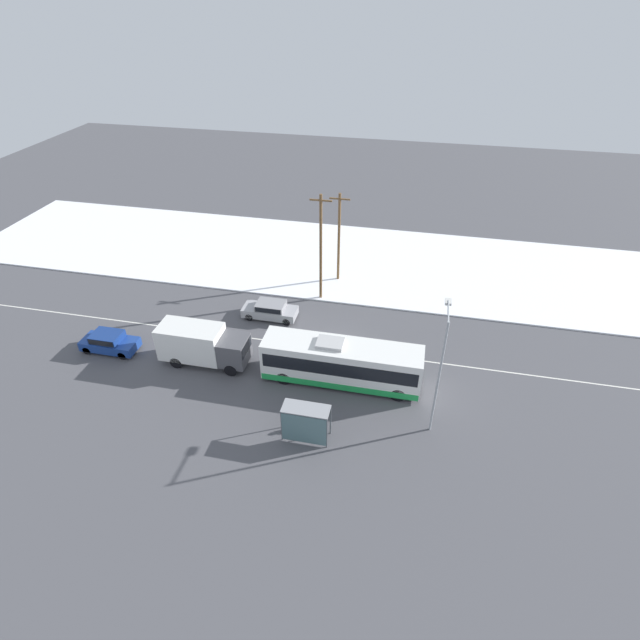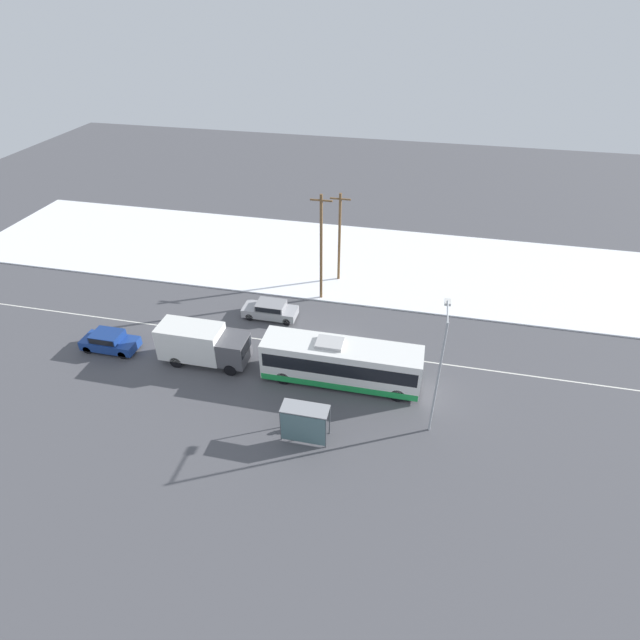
{
  "view_description": "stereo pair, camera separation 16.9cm",
  "coord_description": "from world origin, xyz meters",
  "px_view_note": "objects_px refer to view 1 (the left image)",
  "views": [
    {
      "loc": [
        5.32,
        -29.46,
        23.32
      ],
      "look_at": [
        -1.41,
        1.61,
        1.4
      ],
      "focal_mm": 28.0,
      "sensor_mm": 36.0,
      "label": 1
    },
    {
      "loc": [
        5.48,
        -29.43,
        23.32
      ],
      "look_at": [
        -1.41,
        1.61,
        1.4
      ],
      "focal_mm": 28.0,
      "sensor_mm": 36.0,
      "label": 2
    }
  ],
  "objects_px": {
    "parked_car_near_truck": "(109,341)",
    "utility_pole_snowlot": "(339,237)",
    "bus_shelter": "(305,420)",
    "streetlamp": "(441,361)",
    "city_bus": "(341,363)",
    "utility_pole_roadside": "(321,247)",
    "pedestrian_at_stop": "(319,413)",
    "box_truck": "(202,344)",
    "sedan_car": "(270,309)"
  },
  "relations": [
    {
      "from": "streetlamp",
      "to": "utility_pole_roadside",
      "type": "xyz_separation_m",
      "value": [
        -9.9,
        13.15,
        -0.19
      ]
    },
    {
      "from": "city_bus",
      "to": "parked_car_near_truck",
      "type": "xyz_separation_m",
      "value": [
        -17.64,
        -0.27,
        -0.79
      ]
    },
    {
      "from": "bus_shelter",
      "to": "sedan_car",
      "type": "bearing_deg",
      "value": 115.78
    },
    {
      "from": "sedan_car",
      "to": "bus_shelter",
      "type": "bearing_deg",
      "value": 115.78
    },
    {
      "from": "parked_car_near_truck",
      "to": "utility_pole_snowlot",
      "type": "distance_m",
      "value": 20.81
    },
    {
      "from": "city_bus",
      "to": "utility_pole_snowlot",
      "type": "relative_size",
      "value": 1.3
    },
    {
      "from": "city_bus",
      "to": "streetlamp",
      "type": "relative_size",
      "value": 1.33
    },
    {
      "from": "city_bus",
      "to": "streetlamp",
      "type": "bearing_deg",
      "value": -24.4
    },
    {
      "from": "streetlamp",
      "to": "parked_car_near_truck",
      "type": "bearing_deg",
      "value": 173.88
    },
    {
      "from": "city_bus",
      "to": "utility_pole_roadside",
      "type": "height_order",
      "value": "utility_pole_roadside"
    },
    {
      "from": "parked_car_near_truck",
      "to": "streetlamp",
      "type": "distance_m",
      "value": 24.39
    },
    {
      "from": "pedestrian_at_stop",
      "to": "utility_pole_snowlot",
      "type": "height_order",
      "value": "utility_pole_snowlot"
    },
    {
      "from": "parked_car_near_truck",
      "to": "utility_pole_roadside",
      "type": "distance_m",
      "value": 18.0
    },
    {
      "from": "box_truck",
      "to": "utility_pole_roadside",
      "type": "distance_m",
      "value": 12.69
    },
    {
      "from": "city_bus",
      "to": "pedestrian_at_stop",
      "type": "distance_m",
      "value": 4.49
    },
    {
      "from": "utility_pole_roadside",
      "to": "utility_pole_snowlot",
      "type": "xyz_separation_m",
      "value": [
        0.88,
        3.55,
        -0.57
      ]
    },
    {
      "from": "sedan_car",
      "to": "box_truck",
      "type": "bearing_deg",
      "value": 65.07
    },
    {
      "from": "parked_car_near_truck",
      "to": "sedan_car",
      "type": "bearing_deg",
      "value": 32.76
    },
    {
      "from": "streetlamp",
      "to": "utility_pole_snowlot",
      "type": "relative_size",
      "value": 0.98
    },
    {
      "from": "sedan_car",
      "to": "streetlamp",
      "type": "bearing_deg",
      "value": 145.01
    },
    {
      "from": "bus_shelter",
      "to": "city_bus",
      "type": "bearing_deg",
      "value": 78.75
    },
    {
      "from": "city_bus",
      "to": "parked_car_near_truck",
      "type": "height_order",
      "value": "city_bus"
    },
    {
      "from": "pedestrian_at_stop",
      "to": "streetlamp",
      "type": "xyz_separation_m",
      "value": [
        6.85,
        1.58,
        4.1
      ]
    },
    {
      "from": "pedestrian_at_stop",
      "to": "city_bus",
      "type": "bearing_deg",
      "value": 82.07
    },
    {
      "from": "box_truck",
      "to": "bus_shelter",
      "type": "relative_size",
      "value": 2.27
    },
    {
      "from": "box_truck",
      "to": "bus_shelter",
      "type": "xyz_separation_m",
      "value": [
        9.01,
        -5.74,
        0.03
      ]
    },
    {
      "from": "city_bus",
      "to": "utility_pole_roadside",
      "type": "bearing_deg",
      "value": 109.57
    },
    {
      "from": "sedan_car",
      "to": "utility_pole_snowlot",
      "type": "xyz_separation_m",
      "value": [
        4.31,
        7.36,
        3.58
      ]
    },
    {
      "from": "city_bus",
      "to": "pedestrian_at_stop",
      "type": "height_order",
      "value": "city_bus"
    },
    {
      "from": "pedestrian_at_stop",
      "to": "utility_pole_snowlot",
      "type": "relative_size",
      "value": 0.2
    },
    {
      "from": "box_truck",
      "to": "sedan_car",
      "type": "distance_m",
      "value": 7.31
    },
    {
      "from": "pedestrian_at_stop",
      "to": "bus_shelter",
      "type": "distance_m",
      "value": 1.64
    },
    {
      "from": "city_bus",
      "to": "utility_pole_roadside",
      "type": "relative_size",
      "value": 1.15
    },
    {
      "from": "bus_shelter",
      "to": "parked_car_near_truck",
      "type": "bearing_deg",
      "value": 161.42
    },
    {
      "from": "box_truck",
      "to": "streetlamp",
      "type": "xyz_separation_m",
      "value": [
        16.4,
        -2.76,
        3.48
      ]
    },
    {
      "from": "sedan_car",
      "to": "pedestrian_at_stop",
      "type": "distance_m",
      "value": 12.71
    },
    {
      "from": "city_bus",
      "to": "bus_shelter",
      "type": "bearing_deg",
      "value": -101.25
    },
    {
      "from": "box_truck",
      "to": "parked_car_near_truck",
      "type": "relative_size",
      "value": 1.54
    },
    {
      "from": "utility_pole_roadside",
      "to": "parked_car_near_truck",
      "type": "bearing_deg",
      "value": -142.84
    },
    {
      "from": "sedan_car",
      "to": "pedestrian_at_stop",
      "type": "bearing_deg",
      "value": 120.73
    },
    {
      "from": "city_bus",
      "to": "bus_shelter",
      "type": "xyz_separation_m",
      "value": [
        -1.16,
        -5.81,
        0.07
      ]
    },
    {
      "from": "box_truck",
      "to": "utility_pole_roadside",
      "type": "height_order",
      "value": "utility_pole_roadside"
    },
    {
      "from": "parked_car_near_truck",
      "to": "bus_shelter",
      "type": "distance_m",
      "value": 17.41
    },
    {
      "from": "box_truck",
      "to": "utility_pole_snowlot",
      "type": "xyz_separation_m",
      "value": [
        7.37,
        13.94,
        2.72
      ]
    },
    {
      "from": "pedestrian_at_stop",
      "to": "bus_shelter",
      "type": "xyz_separation_m",
      "value": [
        -0.54,
        -1.4,
        0.65
      ]
    },
    {
      "from": "parked_car_near_truck",
      "to": "box_truck",
      "type": "bearing_deg",
      "value": 1.51
    },
    {
      "from": "bus_shelter",
      "to": "streetlamp",
      "type": "distance_m",
      "value": 8.68
    },
    {
      "from": "city_bus",
      "to": "bus_shelter",
      "type": "distance_m",
      "value": 5.92
    },
    {
      "from": "box_truck",
      "to": "pedestrian_at_stop",
      "type": "xyz_separation_m",
      "value": [
        9.55,
        -4.34,
        -0.62
      ]
    },
    {
      "from": "sedan_car",
      "to": "bus_shelter",
      "type": "xyz_separation_m",
      "value": [
        5.95,
        -12.32,
        0.89
      ]
    }
  ]
}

